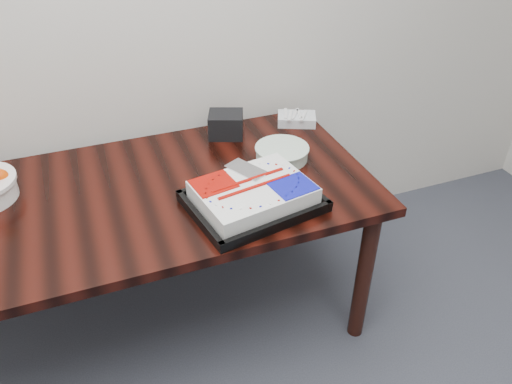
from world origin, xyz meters
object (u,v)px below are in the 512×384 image
object	(u,v)px
cake_tray	(253,196)
plate_stack	(282,153)
napkin_box	(226,125)
table	(146,210)

from	to	relation	value
cake_tray	plate_stack	xyz separation A→B (m)	(0.23, 0.27, -0.02)
napkin_box	table	bearing A→B (deg)	-143.73
table	cake_tray	size ratio (longest dim) A/B	3.46
table	plate_stack	world-z (taller)	plate_stack
cake_tray	plate_stack	size ratio (longest dim) A/B	2.25
plate_stack	napkin_box	distance (m)	0.33
table	cake_tray	distance (m)	0.45
cake_tray	plate_stack	distance (m)	0.36
table	plate_stack	xyz separation A→B (m)	(0.60, 0.04, 0.11)
plate_stack	table	bearing A→B (deg)	-175.96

